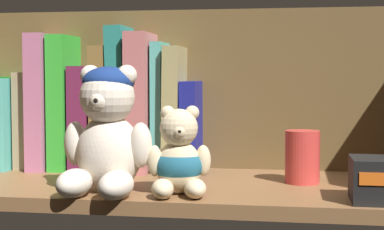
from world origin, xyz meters
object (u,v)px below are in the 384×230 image
at_px(book_1, 1,121).
at_px(book_3, 31,120).
at_px(book_6, 87,117).
at_px(book_8, 124,99).
at_px(book_4, 49,102).
at_px(book_5, 67,102).
at_px(teddy_bear_larger, 107,132).
at_px(book_7, 106,108).
at_px(teddy_bear_smaller, 179,160).
at_px(book_12, 193,126).
at_px(book_10, 161,107).
at_px(pillar_candle, 302,157).
at_px(book_2, 16,122).
at_px(book_11, 176,109).
at_px(book_9, 144,102).

distance_m(book_1, book_3, 0.06).
distance_m(book_3, book_6, 0.10).
height_order(book_3, book_8, book_8).
xyz_separation_m(book_4, book_5, (0.03, 0.00, -0.00)).
relative_size(book_4, teddy_bear_larger, 1.32).
bearing_deg(book_7, teddy_bear_smaller, -51.47).
relative_size(book_1, book_7, 0.76).
relative_size(book_6, book_8, 0.73).
height_order(book_1, book_12, book_1).
bearing_deg(book_10, book_4, 180.00).
height_order(book_1, book_3, book_3).
relative_size(book_12, pillar_candle, 1.92).
distance_m(book_6, pillar_candle, 0.39).
bearing_deg(book_5, book_2, 180.00).
bearing_deg(book_2, book_8, 0.00).
bearing_deg(book_11, book_3, 180.00).
height_order(book_3, book_7, book_7).
xyz_separation_m(book_4, book_9, (0.18, 0.00, 0.00)).
distance_m(book_5, teddy_bear_smaller, 0.33).
xyz_separation_m(book_2, book_9, (0.24, 0.00, 0.04)).
distance_m(book_2, book_9, 0.24).
bearing_deg(book_5, book_8, 0.00).
relative_size(book_6, book_12, 1.17).
xyz_separation_m(book_2, book_8, (0.20, 0.00, 0.04)).
bearing_deg(book_9, teddy_bear_larger, -90.06).
bearing_deg(book_7, book_1, 180.00).
relative_size(book_1, book_9, 0.69).
distance_m(book_11, teddy_bear_smaller, 0.23).
relative_size(book_7, book_10, 0.97).
relative_size(book_2, book_11, 0.75).
relative_size(book_8, teddy_bear_larger, 1.38).
xyz_separation_m(book_3, book_12, (0.30, 0.00, -0.01)).
height_order(book_8, book_10, book_8).
height_order(book_1, book_2, book_1).
height_order(book_4, book_12, book_4).
bearing_deg(book_3, book_4, 0.00).
height_order(book_2, book_5, book_5).
distance_m(book_6, book_9, 0.11).
xyz_separation_m(book_12, teddy_bear_smaller, (0.01, -0.21, -0.03)).
bearing_deg(teddy_bear_smaller, book_12, 93.86).
relative_size(book_4, book_9, 1.00).
distance_m(book_4, book_8, 0.14).
xyz_separation_m(book_4, teddy_bear_larger, (0.18, -0.22, -0.03)).
relative_size(book_7, teddy_bear_smaller, 1.75).
height_order(book_3, teddy_bear_smaller, book_3).
distance_m(teddy_bear_smaller, pillar_candle, 0.21).
bearing_deg(book_3, book_8, 0.00).
relative_size(book_2, book_4, 0.68).
bearing_deg(teddy_bear_larger, book_9, 89.94).
relative_size(book_6, book_11, 0.85).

